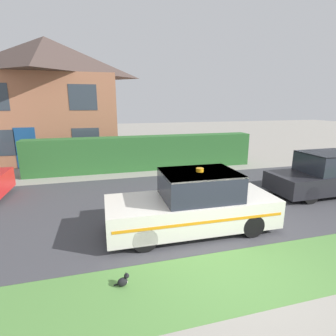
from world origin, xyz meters
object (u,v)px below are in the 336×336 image
police_car (193,204)px  cat (123,281)px  house_left (50,98)px  neighbour_car_near (325,175)px  wheelie_bin (201,152)px

police_car → cat: bearing=42.0°
house_left → police_car: bearing=-67.3°
police_car → neighbour_car_near: (5.73, 1.45, -0.00)m
police_car → neighbour_car_near: police_car is taller
police_car → neighbour_car_near: size_ratio=1.08×
cat → neighbour_car_near: (7.76, 3.21, 0.62)m
police_car → house_left: size_ratio=0.56×
wheelie_bin → neighbour_car_near: bearing=-84.2°
police_car → wheelie_bin: size_ratio=3.70×
neighbour_car_near → house_left: house_left is taller
police_car → neighbour_car_near: 5.91m
neighbour_car_near → house_left: bearing=-45.1°
police_car → house_left: 13.20m
police_car → wheelie_bin: bearing=-112.4°
cat → house_left: bearing=89.0°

